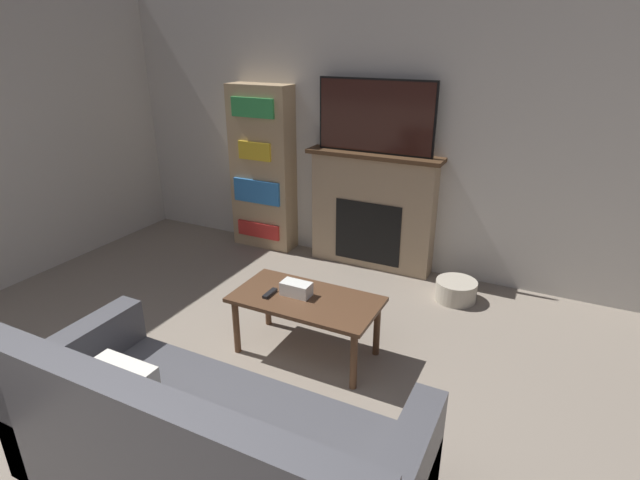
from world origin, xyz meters
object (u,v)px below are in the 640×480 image
object	(u,v)px
tv	(375,117)
couch	(207,451)
fireplace	(372,211)
storage_basket	(456,290)
coffee_table	(306,305)
bookshelf	(263,169)

from	to	relation	value
tv	couch	size ratio (longest dim) A/B	0.54
fireplace	storage_basket	size ratio (longest dim) A/B	3.68
coffee_table	bookshelf	distance (m)	2.24
tv	coffee_table	size ratio (longest dim) A/B	1.07
tv	coffee_table	bearing A→B (deg)	-85.12
fireplace	couch	world-z (taller)	fireplace
tv	bookshelf	xyz separation A→B (m)	(-1.28, -0.00, -0.64)
couch	storage_basket	size ratio (longest dim) A/B	5.75
storage_basket	coffee_table	bearing A→B (deg)	-121.79
coffee_table	couch	bearing A→B (deg)	-83.82
couch	bookshelf	distance (m)	3.44
fireplace	couch	bearing A→B (deg)	-84.57
fireplace	tv	size ratio (longest dim) A/B	1.18
couch	bookshelf	xyz separation A→B (m)	(-1.56, 3.00, 0.59)
fireplace	tv	distance (m)	0.93
tv	coffee_table	distance (m)	2.02
bookshelf	storage_basket	size ratio (longest dim) A/B	4.82
storage_basket	tv	bearing A→B (deg)	160.83
fireplace	storage_basket	bearing A→B (deg)	-20.21
fireplace	coffee_table	xyz separation A→B (m)	(0.14, -1.69, -0.19)
fireplace	storage_basket	xyz separation A→B (m)	(0.97, -0.36, -0.50)
couch	storage_basket	xyz separation A→B (m)	(0.68, 2.67, -0.20)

